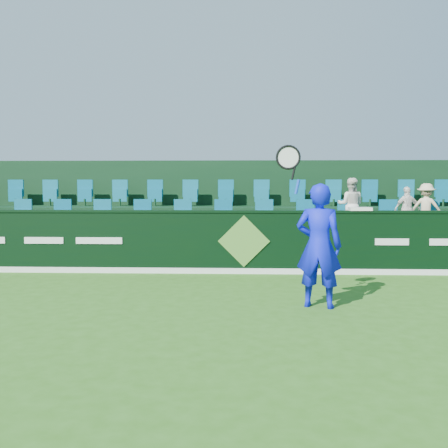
{
  "coord_description": "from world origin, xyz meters",
  "views": [
    {
      "loc": [
        -0.02,
        -6.61,
        1.89
      ],
      "look_at": [
        -0.38,
        2.8,
        1.15
      ],
      "focal_mm": 40.0,
      "sensor_mm": 36.0,
      "label": 1
    }
  ],
  "objects_px": {
    "spectator_left": "(351,205)",
    "spectator_right": "(426,208)",
    "tennis_player": "(318,245)",
    "spectator_middle": "(407,209)",
    "towel": "(360,209)"
  },
  "relations": [
    {
      "from": "spectator_left",
      "to": "spectator_right",
      "type": "bearing_deg",
      "value": -165.07
    },
    {
      "from": "tennis_player",
      "to": "spectator_middle",
      "type": "height_order",
      "value": "tennis_player"
    },
    {
      "from": "spectator_left",
      "to": "spectator_right",
      "type": "distance_m",
      "value": 1.74
    },
    {
      "from": "towel",
      "to": "spectator_right",
      "type": "bearing_deg",
      "value": 32.21
    },
    {
      "from": "spectator_middle",
      "to": "towel",
      "type": "bearing_deg",
      "value": 28.49
    },
    {
      "from": "spectator_right",
      "to": "spectator_left",
      "type": "bearing_deg",
      "value": 21.9
    },
    {
      "from": "tennis_player",
      "to": "towel",
      "type": "relative_size",
      "value": 5.54
    },
    {
      "from": "tennis_player",
      "to": "spectator_left",
      "type": "bearing_deg",
      "value": 71.66
    },
    {
      "from": "spectator_middle",
      "to": "spectator_right",
      "type": "distance_m",
      "value": 0.43
    },
    {
      "from": "spectator_left",
      "to": "spectator_middle",
      "type": "relative_size",
      "value": 1.19
    },
    {
      "from": "spectator_right",
      "to": "towel",
      "type": "bearing_deg",
      "value": 54.11
    },
    {
      "from": "tennis_player",
      "to": "towel",
      "type": "distance_m",
      "value": 3.26
    },
    {
      "from": "spectator_left",
      "to": "spectator_right",
      "type": "height_order",
      "value": "spectator_left"
    },
    {
      "from": "spectator_left",
      "to": "spectator_middle",
      "type": "bearing_deg",
      "value": -165.07
    },
    {
      "from": "tennis_player",
      "to": "spectator_middle",
      "type": "relative_size",
      "value": 2.4
    }
  ]
}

